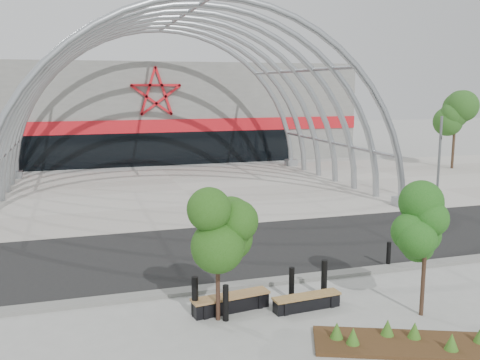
# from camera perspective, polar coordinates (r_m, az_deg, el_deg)

# --- Properties ---
(ground) EXTENTS (140.00, 140.00, 0.00)m
(ground) POSITION_cam_1_polar(r_m,az_deg,el_deg) (17.59, 3.88, -10.57)
(ground) COLOR gray
(ground) RESTS_ON ground
(road) EXTENTS (140.00, 7.00, 0.02)m
(road) POSITION_cam_1_polar(r_m,az_deg,el_deg) (20.72, 0.41, -7.30)
(road) COLOR black
(road) RESTS_ON ground
(forecourt) EXTENTS (60.00, 17.00, 0.04)m
(forecourt) POSITION_cam_1_polar(r_m,az_deg,el_deg) (32.03, -6.03, -1.11)
(forecourt) COLOR #A8A197
(forecourt) RESTS_ON ground
(kerb) EXTENTS (60.00, 0.50, 0.12)m
(kerb) POSITION_cam_1_polar(r_m,az_deg,el_deg) (17.35, 4.18, -10.66)
(kerb) COLOR slate
(kerb) RESTS_ON ground
(arena_building) EXTENTS (34.00, 15.24, 8.00)m
(arena_building) POSITION_cam_1_polar(r_m,az_deg,el_deg) (49.22, -10.17, 7.33)
(arena_building) COLOR slate
(arena_building) RESTS_ON ground
(vault_canopy) EXTENTS (20.80, 15.80, 20.36)m
(vault_canopy) POSITION_cam_1_polar(r_m,az_deg,el_deg) (32.03, -6.03, -1.12)
(vault_canopy) COLOR #9A9FA4
(vault_canopy) RESTS_ON ground
(planting_bed) EXTENTS (4.90, 3.11, 0.50)m
(planting_bed) POSITION_cam_1_polar(r_m,az_deg,el_deg) (14.05, 17.69, -16.05)
(planting_bed) COLOR #352512
(planting_bed) RESTS_ON ground
(signal_pole) EXTENTS (0.37, 0.63, 4.64)m
(signal_pole) POSITION_cam_1_polar(r_m,az_deg,el_deg) (29.67, 20.48, 2.12)
(signal_pole) COLOR slate
(signal_pole) RESTS_ON ground
(street_tree_0) EXTENTS (1.59, 1.59, 3.63)m
(street_tree_0) POSITION_cam_1_polar(r_m,az_deg,el_deg) (13.92, -2.42, -4.88)
(street_tree_0) COLOR black
(street_tree_0) RESTS_ON ground
(street_tree_1) EXTENTS (1.42, 1.42, 3.35)m
(street_tree_1) POSITION_cam_1_polar(r_m,az_deg,el_deg) (15.09, 19.25, -5.05)
(street_tree_1) COLOR black
(street_tree_1) RESTS_ON ground
(bench_0) EXTENTS (2.29, 0.81, 0.47)m
(bench_0) POSITION_cam_1_polar(r_m,az_deg,el_deg) (15.23, -1.00, -12.99)
(bench_0) COLOR black
(bench_0) RESTS_ON ground
(bench_1) EXTENTS (2.02, 0.59, 0.42)m
(bench_1) POSITION_cam_1_polar(r_m,az_deg,el_deg) (15.47, 7.12, -12.80)
(bench_1) COLOR black
(bench_1) RESTS_ON ground
(bollard_0) EXTENTS (0.18, 0.18, 1.12)m
(bollard_0) POSITION_cam_1_polar(r_m,az_deg,el_deg) (14.82, -4.82, -12.31)
(bollard_0) COLOR black
(bollard_0) RESTS_ON ground
(bollard_1) EXTENTS (0.16, 0.16, 0.99)m
(bollard_1) POSITION_cam_1_polar(r_m,az_deg,el_deg) (14.56, -1.53, -12.97)
(bollard_1) COLOR black
(bollard_1) RESTS_ON ground
(bollard_2) EXTENTS (0.16, 0.16, 1.00)m
(bollard_2) POSITION_cam_1_polar(r_m,az_deg,el_deg) (15.89, 5.52, -10.98)
(bollard_2) COLOR black
(bollard_2) RESTS_ON ground
(bollard_3) EXTENTS (0.18, 0.18, 1.13)m
(bollard_3) POSITION_cam_1_polar(r_m,az_deg,el_deg) (16.26, 8.96, -10.33)
(bollard_3) COLOR black
(bollard_3) RESTS_ON ground
(bollard_4) EXTENTS (0.14, 0.14, 0.90)m
(bollard_4) POSITION_cam_1_polar(r_m,az_deg,el_deg) (19.26, 15.56, -7.67)
(bollard_4) COLOR black
(bollard_4) RESTS_ON ground
(bg_tree_1) EXTENTS (2.70, 2.70, 5.91)m
(bg_tree_1) POSITION_cam_1_polar(r_m,az_deg,el_deg) (42.92, 22.02, 6.73)
(bg_tree_1) COLOR #2E2115
(bg_tree_1) RESTS_ON ground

